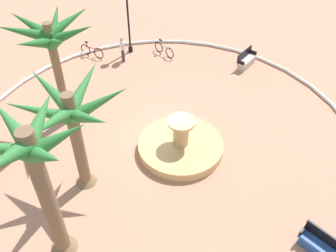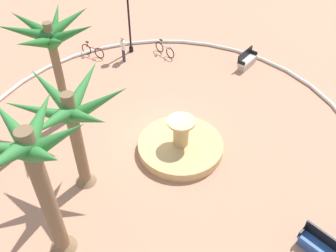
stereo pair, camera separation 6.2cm
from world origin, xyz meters
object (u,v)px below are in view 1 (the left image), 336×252
palm_tree_near_fountain (37,170)px  bench_east (321,247)px  person_cyclist_helmet (122,48)px  bench_north (246,61)px  bicycle_by_lamppost (92,51)px  fountain (181,145)px  bicycle_red_frame (164,49)px  palm_tree_by_curb (72,118)px  lamppost (128,15)px  palm_tree_mid_plaza (51,43)px

palm_tree_near_fountain → bench_east: size_ratio=3.67×
bench_east → person_cyclist_helmet: size_ratio=1.01×
bench_north → bicycle_by_lamppost: size_ratio=1.24×
fountain → bicycle_red_frame: size_ratio=2.54×
palm_tree_by_curb → bicycle_by_lamppost: size_ratio=3.83×
palm_tree_by_curb → lamppost: (-3.99, -10.13, -1.11)m
fountain → bicycle_by_lamppost: fountain is taller
bench_east → person_cyclist_helmet: person_cyclist_helmet is taller
fountain → palm_tree_mid_plaza: 7.30m
bicycle_red_frame → person_cyclist_helmet: (2.62, 0.02, 0.53)m
palm_tree_near_fountain → palm_tree_mid_plaza: palm_tree_near_fountain is taller
palm_tree_by_curb → person_cyclist_helmet: (-3.34, -9.12, -2.68)m
lamppost → fountain: bearing=92.8°
fountain → bicycle_red_frame: fountain is taller
palm_tree_near_fountain → person_cyclist_helmet: palm_tree_near_fountain is taller
person_cyclist_helmet → fountain: bearing=97.6°
palm_tree_near_fountain → person_cyclist_helmet: (-4.47, -12.02, -3.32)m
palm_tree_by_curb → bicycle_red_frame: bearing=-123.1°
palm_tree_mid_plaza → person_cyclist_helmet: size_ratio=3.39×
person_cyclist_helmet → palm_tree_mid_plaza: bearing=51.7°
bench_north → lamppost: size_ratio=0.37×
fountain → bench_east: bearing=117.3°
palm_tree_mid_plaza → bicycle_by_lamppost: (-1.94, -5.79, -3.96)m
palm_tree_by_curb → lamppost: 10.94m
palm_tree_by_curb → lamppost: size_ratio=1.16×
fountain → palm_tree_by_curb: (4.45, 0.73, 3.32)m
fountain → person_cyclist_helmet: bearing=-82.4°
palm_tree_near_fountain → bicycle_red_frame: palm_tree_near_fountain is taller
bench_east → bicycle_red_frame: bearing=-83.2°
bicycle_red_frame → bicycle_by_lamppost: size_ratio=1.21×
palm_tree_by_curb → bench_east: 10.07m
palm_tree_near_fountain → lamppost: bearing=-111.5°
palm_tree_mid_plaza → bench_north: 11.72m
fountain → person_cyclist_helmet: size_ratio=2.40×
palm_tree_by_curb → palm_tree_mid_plaza: palm_tree_mid_plaza is taller
bicycle_red_frame → fountain: bearing=79.8°
fountain → palm_tree_near_fountain: bearing=33.0°
palm_tree_by_curb → bench_north: size_ratio=3.10×
lamppost → person_cyclist_helmet: bearing=57.2°
fountain → bench_east: size_ratio=2.39×
bench_north → bench_east: bearing=77.5°
bench_north → bicycle_by_lamppost: 9.58m
fountain → bench_east: fountain is taller
bench_east → bicycle_red_frame: 14.84m
palm_tree_by_curb → person_cyclist_helmet: 10.07m
palm_tree_mid_plaza → bench_east: 13.47m
palm_tree_by_curb → bicycle_red_frame: 11.37m
palm_tree_mid_plaza → person_cyclist_helmet: (-3.72, -4.72, -3.43)m
palm_tree_by_curb → palm_tree_mid_plaza: 4.47m
palm_tree_by_curb → bicycle_red_frame: palm_tree_by_curb is taller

